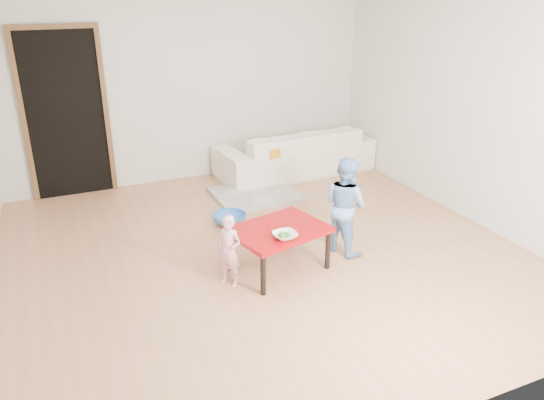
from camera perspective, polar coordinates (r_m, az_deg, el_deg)
floor at (r=5.44m, az=-0.85°, el=-5.59°), size 5.00×5.00×0.01m
back_wall at (r=7.28m, az=-8.79°, el=12.24°), size 5.00×0.02×2.60m
right_wall at (r=6.34m, az=20.67°, el=9.58°), size 0.02×5.00×2.60m
doorway at (r=7.08m, az=-21.30°, el=8.42°), size 1.02×0.08×2.11m
sofa at (r=7.57m, az=2.50°, el=5.26°), size 2.28×1.02×0.65m
cushion at (r=7.13m, az=0.38°, el=5.58°), size 0.54×0.50×0.12m
red_table at (r=5.04m, az=0.70°, el=-5.26°), size 0.99×0.83×0.43m
bowl at (r=4.74m, az=1.40°, el=-3.85°), size 0.22×0.22×0.05m
broccoli at (r=4.74m, az=1.41°, el=-3.83°), size 0.12×0.12×0.06m
child_pink at (r=4.76m, az=-4.65°, el=-5.48°), size 0.28×0.29×0.67m
child_blue at (r=5.32m, az=7.87°, el=-0.56°), size 0.50×0.57×1.00m
basin at (r=6.05m, az=-4.58°, el=-2.02°), size 0.38×0.38×0.12m
blanket at (r=6.80m, az=-1.71°, el=0.58°), size 1.06×0.89×0.05m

